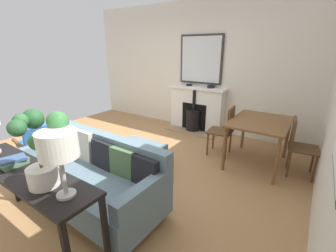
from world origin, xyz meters
name	(u,v)px	position (x,y,z in m)	size (l,w,h in m)	color
ground_plane	(117,166)	(0.00, 0.00, 0.00)	(4.99, 5.52, 0.01)	#A87A4C
wall_left	(192,67)	(-2.49, 0.00, 1.40)	(0.12, 5.52, 2.80)	silver
fireplace	(196,111)	(-2.27, 0.26, 0.46)	(0.56, 1.33, 1.01)	#9E7A5B
mirror_over_mantel	(201,60)	(-2.41, 0.26, 1.58)	(0.04, 1.00, 1.04)	#2D2823
mantel_bowl_near	(189,85)	(-2.31, 0.04, 1.03)	(0.14, 0.14, 0.04)	black
mantel_bowl_far	(211,87)	(-2.31, 0.58, 1.03)	(0.16, 0.16, 0.05)	black
sofa	(93,176)	(0.80, 0.46, 0.37)	(0.85, 1.89, 0.82)	#B2B2B7
ottoman	(138,155)	(-0.13, 0.35, 0.24)	(0.66, 0.75, 0.39)	#B2B2B7
armchair_accent	(43,141)	(0.62, -0.96, 0.43)	(0.75, 0.68, 0.75)	brown
console_table	(26,179)	(1.49, 0.46, 0.69)	(0.39, 1.71, 0.78)	black
table_lamp_far_end	(58,147)	(1.49, 1.10, 1.18)	(0.27, 0.27, 0.51)	#B2B2B7
potted_plant	(40,145)	(1.49, 0.84, 1.12)	(0.38, 0.45, 0.61)	silver
book_stack	(13,162)	(1.50, 0.28, 0.82)	(0.24, 0.20, 0.08)	#4C7056
dining_table	(260,126)	(-1.33, 1.85, 0.65)	(1.10, 0.84, 0.75)	brown
dining_chair_near_fireplace	(225,128)	(-1.34, 1.30, 0.52)	(0.43, 0.43, 0.88)	brown
dining_chair_by_back_wall	(298,143)	(-1.32, 2.41, 0.51)	(0.44, 0.44, 0.87)	brown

